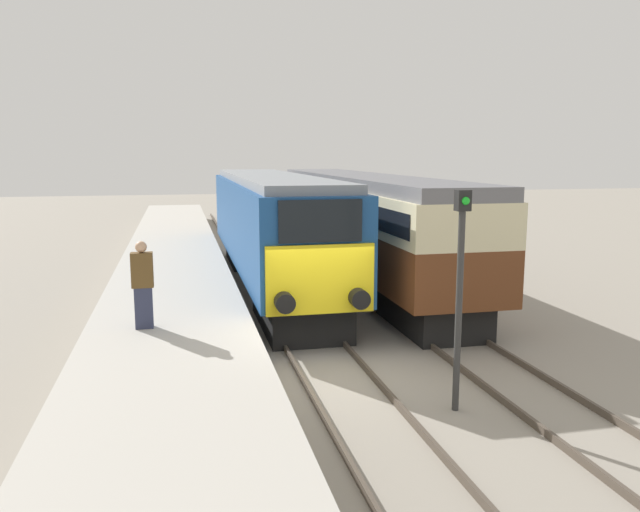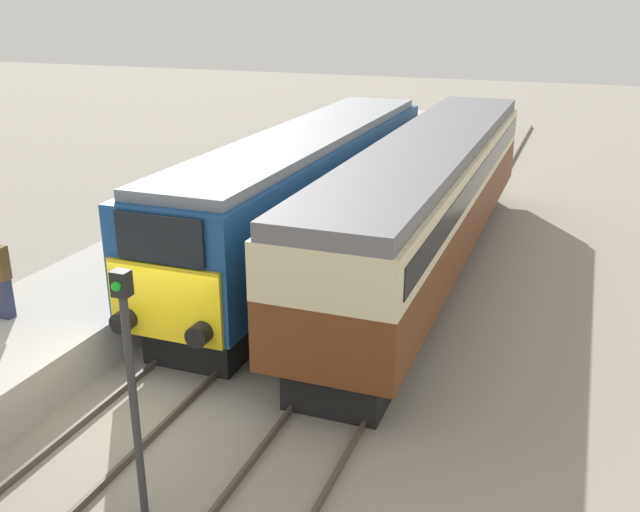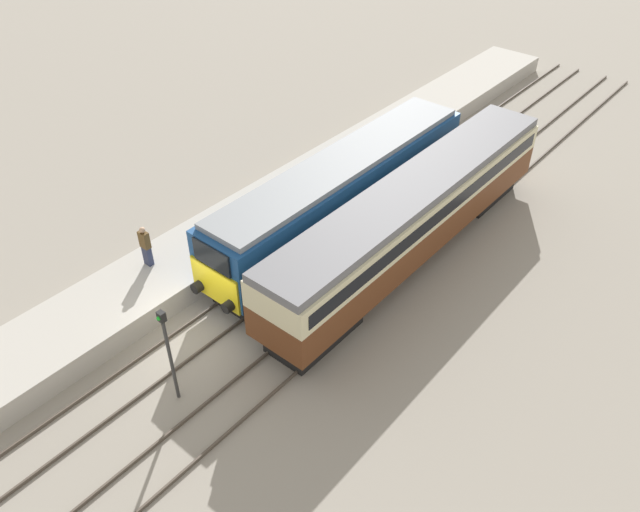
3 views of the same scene
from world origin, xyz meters
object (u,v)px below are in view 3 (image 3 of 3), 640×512
at_px(locomotive, 342,193).
at_px(person_on_platform, 146,246).
at_px(signal_post, 168,349).
at_px(passenger_carriage, 413,213).

relative_size(locomotive, person_on_platform, 8.52).
bearing_deg(person_on_platform, signal_post, -30.44).
height_order(passenger_carriage, signal_post, signal_post).
height_order(passenger_carriage, person_on_platform, passenger_carriage).
distance_m(locomotive, person_on_platform, 8.71).
distance_m(locomotive, passenger_carriage, 3.44).
bearing_deg(signal_post, person_on_platform, 149.56).
relative_size(locomotive, passenger_carriage, 0.91).
relative_size(person_on_platform, signal_post, 0.46).
xyz_separation_m(locomotive, person_on_platform, (-3.82, -7.82, -0.28)).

